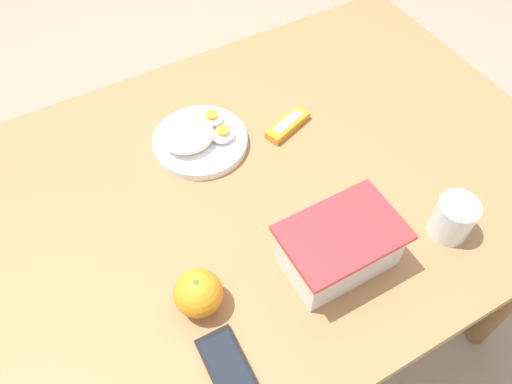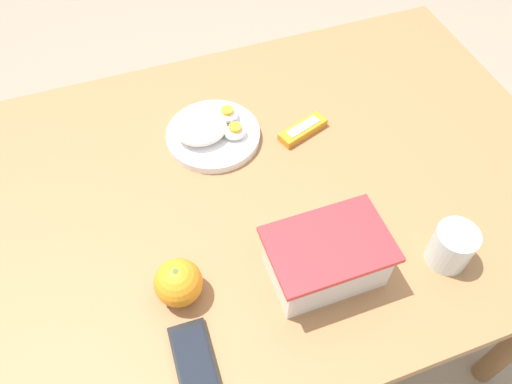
{
  "view_description": "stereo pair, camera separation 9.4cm",
  "coord_description": "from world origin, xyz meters",
  "px_view_note": "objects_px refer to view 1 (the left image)",
  "views": [
    {
      "loc": [
        0.29,
        0.52,
        1.51
      ],
      "look_at": [
        0.01,
        0.04,
        0.76
      ],
      "focal_mm": 35.0,
      "sensor_mm": 36.0,
      "label": 1
    },
    {
      "loc": [
        0.2,
        0.56,
        1.51
      ],
      "look_at": [
        0.01,
        0.04,
        0.76
      ],
      "focal_mm": 35.0,
      "sensor_mm": 36.0,
      "label": 2
    }
  ],
  "objects_px": {
    "food_container": "(339,249)",
    "drinking_glass": "(453,218)",
    "cell_phone": "(229,370)",
    "orange_fruit": "(198,293)",
    "candy_bar": "(288,125)",
    "rice_plate": "(198,139)"
  },
  "relations": [
    {
      "from": "food_container",
      "to": "drinking_glass",
      "type": "xyz_separation_m",
      "value": [
        -0.22,
        0.05,
        -0.0
      ]
    },
    {
      "from": "food_container",
      "to": "cell_phone",
      "type": "relative_size",
      "value": 1.51
    },
    {
      "from": "orange_fruit",
      "to": "candy_bar",
      "type": "bearing_deg",
      "value": -141.0
    },
    {
      "from": "orange_fruit",
      "to": "food_container",
      "type": "bearing_deg",
      "value": 169.56
    },
    {
      "from": "food_container",
      "to": "orange_fruit",
      "type": "bearing_deg",
      "value": -10.44
    },
    {
      "from": "orange_fruit",
      "to": "rice_plate",
      "type": "bearing_deg",
      "value": -114.89
    },
    {
      "from": "food_container",
      "to": "rice_plate",
      "type": "bearing_deg",
      "value": -75.81
    },
    {
      "from": "rice_plate",
      "to": "candy_bar",
      "type": "bearing_deg",
      "value": 165.59
    },
    {
      "from": "cell_phone",
      "to": "rice_plate",
      "type": "bearing_deg",
      "value": -109.74
    },
    {
      "from": "food_container",
      "to": "orange_fruit",
      "type": "xyz_separation_m",
      "value": [
        0.24,
        -0.05,
        -0.0
      ]
    },
    {
      "from": "rice_plate",
      "to": "drinking_glass",
      "type": "relative_size",
      "value": 2.46
    },
    {
      "from": "rice_plate",
      "to": "candy_bar",
      "type": "distance_m",
      "value": 0.2
    },
    {
      "from": "candy_bar",
      "to": "cell_phone",
      "type": "relative_size",
      "value": 0.88
    },
    {
      "from": "food_container",
      "to": "rice_plate",
      "type": "xyz_separation_m",
      "value": [
        0.09,
        -0.37,
        -0.02
      ]
    },
    {
      "from": "candy_bar",
      "to": "drinking_glass",
      "type": "xyz_separation_m",
      "value": [
        -0.12,
        0.37,
        0.03
      ]
    },
    {
      "from": "drinking_glass",
      "to": "candy_bar",
      "type": "bearing_deg",
      "value": -71.84
    },
    {
      "from": "food_container",
      "to": "candy_bar",
      "type": "distance_m",
      "value": 0.34
    },
    {
      "from": "cell_phone",
      "to": "food_container",
      "type": "bearing_deg",
      "value": -163.07
    },
    {
      "from": "orange_fruit",
      "to": "cell_phone",
      "type": "height_order",
      "value": "orange_fruit"
    },
    {
      "from": "orange_fruit",
      "to": "drinking_glass",
      "type": "distance_m",
      "value": 0.47
    },
    {
      "from": "cell_phone",
      "to": "candy_bar",
      "type": "bearing_deg",
      "value": -131.35
    },
    {
      "from": "orange_fruit",
      "to": "cell_phone",
      "type": "bearing_deg",
      "value": 85.45
    }
  ]
}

